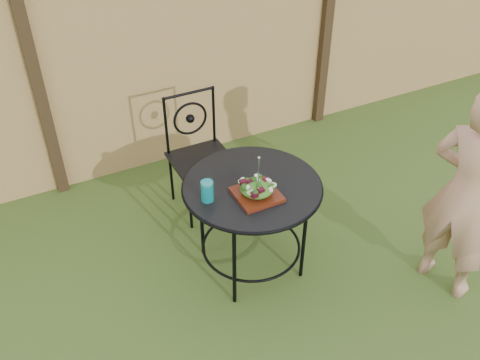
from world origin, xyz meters
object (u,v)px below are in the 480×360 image
Objects in this scene: patio_chair at (199,152)px; diner at (467,195)px; salad_plate at (257,194)px; patio_table at (252,201)px.

patio_chair is 0.63× the size of diner.
diner is at bearing -53.19° from patio_chair.
diner is (1.16, -1.55, 0.25)m from patio_chair.
patio_table is at bearing 75.72° from salad_plate.
patio_table is at bearing -87.65° from patio_chair.
diner is (1.13, -0.74, 0.17)m from patio_table.
patio_table is at bearing 40.90° from diner.
diner is 1.31m from salad_plate.
patio_chair is 0.96m from salad_plate.
patio_chair reaches higher than patio_table.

